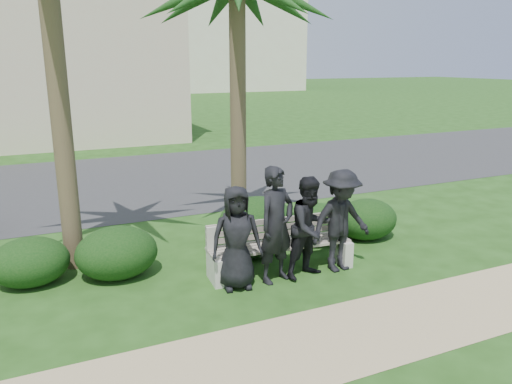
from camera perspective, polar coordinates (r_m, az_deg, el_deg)
ground at (r=8.06m, az=2.06°, el=-10.39°), size 160.00×160.00×0.00m
footpath at (r=6.68m, az=9.20°, el=-16.26°), size 30.00×1.60×0.01m
asphalt_street at (r=15.27m, az=-11.38°, el=1.53°), size 160.00×8.00×0.01m
stucco_bldg_right at (r=24.63m, az=-19.72°, el=14.51°), size 8.40×8.40×7.30m
park_bench at (r=8.36m, az=2.78°, el=-6.57°), size 2.47×0.74×0.85m
man_a at (r=7.64m, az=-2.25°, el=-5.25°), size 0.86×0.63×1.62m
man_b at (r=7.83m, az=2.35°, el=-3.77°), size 0.79×0.64×1.87m
man_c at (r=8.06m, az=6.23°, el=-4.04°), size 0.94×0.81×1.67m
man_d at (r=8.36m, az=9.67°, el=-3.27°), size 1.15×0.71×1.73m
hedge_a at (r=8.65m, az=-24.43°, el=-7.15°), size 1.20×0.99×0.78m
hedge_b at (r=8.46m, az=-15.63°, el=-6.53°), size 1.32×1.09×0.86m
hedge_c at (r=8.99m, az=-1.06°, el=-4.99°), size 1.18×0.98×0.77m
hedge_d at (r=9.47m, az=0.06°, el=-3.30°), size 1.49×1.23×0.97m
hedge_e at (r=9.73m, az=7.17°, el=-3.48°), size 1.22×1.00×0.79m
hedge_f at (r=10.13m, az=12.54°, el=-2.92°), size 1.25×1.03×0.81m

